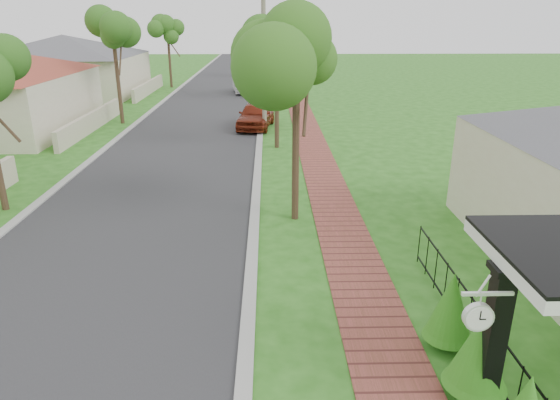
# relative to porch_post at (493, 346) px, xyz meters

# --- Properties ---
(ground) EXTENTS (160.00, 160.00, 0.00)m
(ground) POSITION_rel_porch_post_xyz_m (-4.55, 1.00, -1.12)
(ground) COLOR #265F16
(ground) RESTS_ON ground
(road) EXTENTS (7.00, 120.00, 0.02)m
(road) POSITION_rel_porch_post_xyz_m (-7.55, 21.00, -1.12)
(road) COLOR #28282B
(road) RESTS_ON ground
(kerb_right) EXTENTS (0.30, 120.00, 0.10)m
(kerb_right) POSITION_rel_porch_post_xyz_m (-3.90, 21.00, -1.12)
(kerb_right) COLOR #9E9E99
(kerb_right) RESTS_ON ground
(kerb_left) EXTENTS (0.30, 120.00, 0.10)m
(kerb_left) POSITION_rel_porch_post_xyz_m (-11.20, 21.00, -1.12)
(kerb_left) COLOR #9E9E99
(kerb_left) RESTS_ON ground
(sidewalk) EXTENTS (1.50, 120.00, 0.03)m
(sidewalk) POSITION_rel_porch_post_xyz_m (-1.30, 21.00, -1.12)
(sidewalk) COLOR #95423B
(sidewalk) RESTS_ON ground
(porch_post) EXTENTS (0.48, 0.48, 2.52)m
(porch_post) POSITION_rel_porch_post_xyz_m (0.00, 0.00, 0.00)
(porch_post) COLOR black
(porch_post) RESTS_ON ground
(picket_fence) EXTENTS (0.03, 8.02, 1.00)m
(picket_fence) POSITION_rel_porch_post_xyz_m (0.35, 1.00, -0.59)
(picket_fence) COLOR black
(picket_fence) RESTS_ON ground
(street_trees) EXTENTS (10.70, 37.65, 5.89)m
(street_trees) POSITION_rel_porch_post_xyz_m (-7.42, 27.84, 3.42)
(street_trees) COLOR #382619
(street_trees) RESTS_ON ground
(hedge_row) EXTENTS (0.91, 3.60, 1.68)m
(hedge_row) POSITION_rel_porch_post_xyz_m (-0.10, 0.14, -0.35)
(hedge_row) COLOR #226E16
(hedge_row) RESTS_ON ground
(far_house_grey) EXTENTS (15.56, 15.56, 4.60)m
(far_house_grey) POSITION_rel_porch_post_xyz_m (-19.52, 35.00, 1.22)
(far_house_grey) COLOR beige
(far_house_grey) RESTS_ON ground
(parked_car_red) EXTENTS (2.31, 4.45, 1.45)m
(parked_car_red) POSITION_rel_porch_post_xyz_m (-4.15, 21.47, -0.40)
(parked_car_red) COLOR maroon
(parked_car_red) RESTS_ON ground
(parked_car_white) EXTENTS (1.85, 3.98, 1.26)m
(parked_car_white) POSITION_rel_porch_post_xyz_m (-5.55, 35.14, -0.49)
(parked_car_white) COLOR silver
(parked_car_white) RESTS_ON ground
(near_tree) EXTENTS (2.37, 2.37, 6.08)m
(near_tree) POSITION_rel_porch_post_xyz_m (-2.64, 8.00, 3.73)
(near_tree) COLOR #382619
(near_tree) RESTS_ON ground
(utility_pole) EXTENTS (1.20, 0.24, 8.19)m
(utility_pole) POSITION_rel_porch_post_xyz_m (-3.65, 20.06, 3.04)
(utility_pole) COLOR gray
(utility_pole) RESTS_ON ground
(station_clock) EXTENTS (0.73, 0.13, 0.62)m
(station_clock) POSITION_rel_porch_post_xyz_m (-0.49, -0.40, 0.83)
(station_clock) COLOR white
(station_clock) RESTS_ON ground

